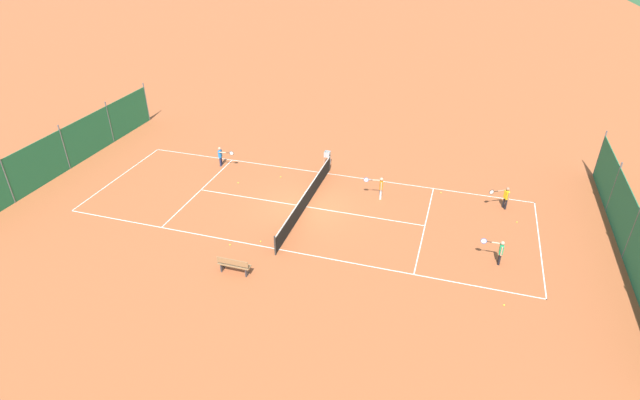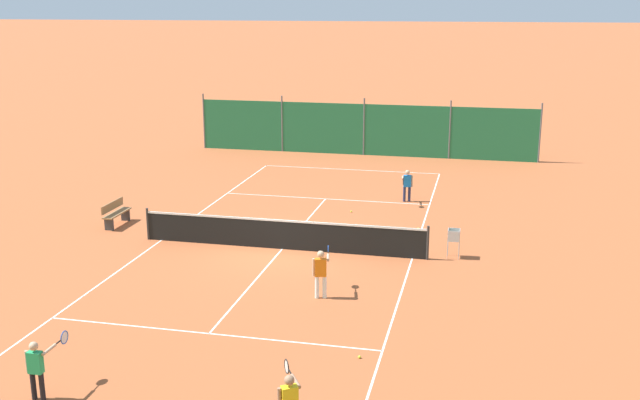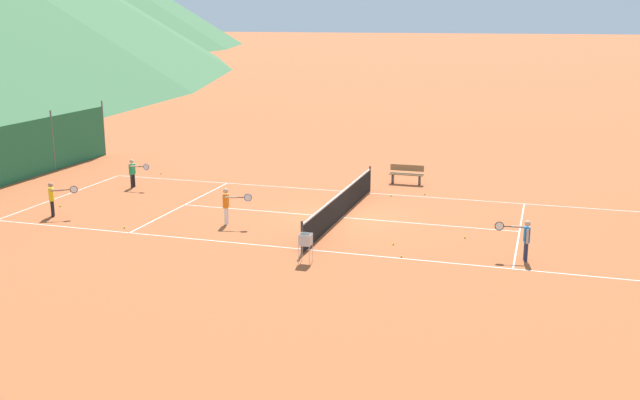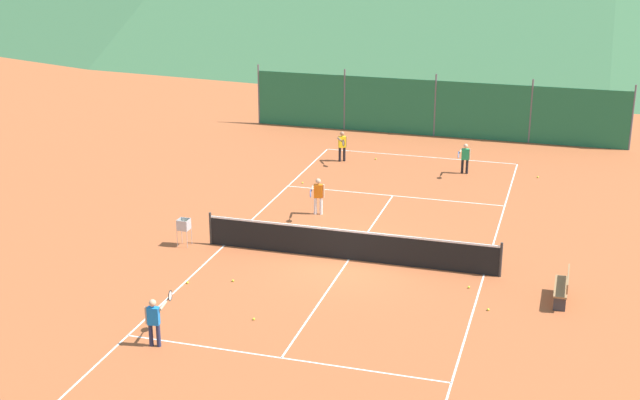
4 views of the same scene
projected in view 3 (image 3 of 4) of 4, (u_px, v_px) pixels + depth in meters
name	position (u px, v px, depth m)	size (l,w,h in m)	color
ground_plane	(341.00, 217.00, 27.63)	(600.00, 600.00, 0.00)	#A8542D
court_line_markings	(341.00, 217.00, 27.63)	(8.25, 23.85, 0.01)	white
tennis_net	(341.00, 204.00, 27.51)	(9.18, 0.08, 1.06)	#2D2D2D
player_near_baseline	(227.00, 203.00, 26.56)	(0.44, 1.11, 1.31)	white
player_near_service	(133.00, 171.00, 32.29)	(0.42, 1.02, 1.23)	black
player_far_baseline	(53.00, 197.00, 27.60)	(0.53, 1.07, 1.28)	black
player_far_service	(525.00, 237.00, 22.60)	(0.43, 1.07, 1.26)	#23284C
tennis_ball_alley_right	(401.00, 256.00, 23.05)	(0.07, 0.07, 0.07)	#CCE033
tennis_ball_alley_left	(425.00, 194.00, 31.10)	(0.07, 0.07, 0.07)	#CCE033
tennis_ball_by_net_left	(124.00, 228.00, 26.18)	(0.07, 0.07, 0.07)	#CCE033
tennis_ball_by_net_right	(161.00, 173.00, 35.20)	(0.07, 0.07, 0.07)	#CCE033
tennis_ball_near_corner	(391.00, 196.00, 30.83)	(0.07, 0.07, 0.07)	#CCE033
tennis_ball_mid_court	(60.00, 206.00, 29.16)	(0.07, 0.07, 0.07)	#CCE033
tennis_ball_far_corner	(393.00, 244.00, 24.30)	(0.07, 0.07, 0.07)	#CCE033
tennis_ball_service_box	(465.00, 237.00, 25.03)	(0.07, 0.07, 0.07)	#CCE033
ball_hopper	(306.00, 241.00, 22.45)	(0.36, 0.36, 0.89)	#B7B7BC
courtside_bench	(406.00, 174.00, 33.05)	(0.36, 1.50, 0.84)	olive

